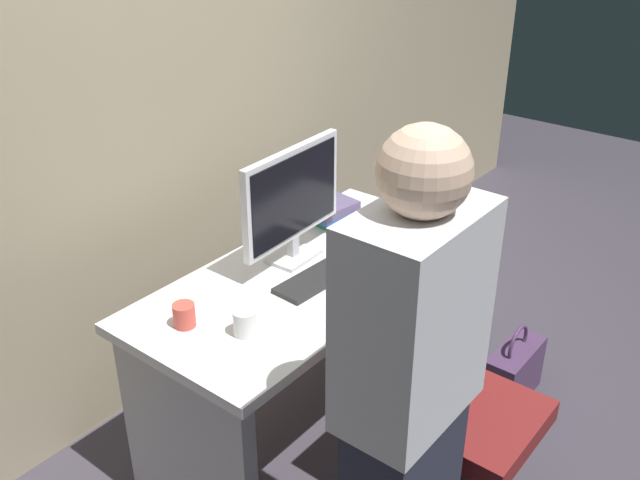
# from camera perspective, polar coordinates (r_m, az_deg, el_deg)

# --- Properties ---
(ground_plane) EXTENTS (9.00, 9.00, 0.00)m
(ground_plane) POSITION_cam_1_polar(r_m,az_deg,el_deg) (3.19, -0.73, -14.34)
(ground_plane) COLOR #3D3842
(wall_back) EXTENTS (6.40, 0.10, 3.00)m
(wall_back) POSITION_cam_1_polar(r_m,az_deg,el_deg) (2.98, -12.66, 14.72)
(wall_back) COLOR tan
(wall_back) RESTS_ON ground
(desk) EXTENTS (1.45, 0.69, 0.76)m
(desk) POSITION_cam_1_polar(r_m,az_deg,el_deg) (2.87, -0.79, -6.54)
(desk) COLOR white
(desk) RESTS_ON ground
(office_chair) EXTENTS (0.52, 0.52, 0.94)m
(office_chair) POSITION_cam_1_polar(r_m,az_deg,el_deg) (2.62, 10.67, -13.65)
(office_chair) COLOR black
(office_chair) RESTS_ON ground
(person_at_desk) EXTENTS (0.40, 0.24, 1.64)m
(person_at_desk) POSITION_cam_1_polar(r_m,az_deg,el_deg) (1.98, 6.89, -13.36)
(person_at_desk) COLOR #262838
(person_at_desk) RESTS_ON ground
(monitor) EXTENTS (0.54, 0.15, 0.46)m
(monitor) POSITION_cam_1_polar(r_m,az_deg,el_deg) (2.71, -2.18, 3.28)
(monitor) COLOR silver
(monitor) RESTS_ON desk
(keyboard) EXTENTS (0.44, 0.15, 0.02)m
(keyboard) POSITION_cam_1_polar(r_m,az_deg,el_deg) (2.70, 0.35, -2.70)
(keyboard) COLOR #262626
(keyboard) RESTS_ON desk
(mouse) EXTENTS (0.06, 0.10, 0.03)m
(mouse) POSITION_cam_1_polar(r_m,az_deg,el_deg) (2.91, 4.32, -0.21)
(mouse) COLOR white
(mouse) RESTS_ON desk
(cup_near_keyboard) EXTENTS (0.08, 0.08, 0.09)m
(cup_near_keyboard) POSITION_cam_1_polar(r_m,az_deg,el_deg) (2.38, -5.99, -6.52)
(cup_near_keyboard) COLOR white
(cup_near_keyboard) RESTS_ON desk
(cup_by_monitor) EXTENTS (0.08, 0.08, 0.08)m
(cup_by_monitor) POSITION_cam_1_polar(r_m,az_deg,el_deg) (2.45, -10.71, -5.87)
(cup_by_monitor) COLOR #D84C3F
(cup_by_monitor) RESTS_ON desk
(book_stack) EXTENTS (0.22, 0.18, 0.09)m
(book_stack) POSITION_cam_1_polar(r_m,az_deg,el_deg) (3.10, 0.97, 2.27)
(book_stack) COLOR #338C59
(book_stack) RESTS_ON desk
(handbag) EXTENTS (0.34, 0.14, 0.38)m
(handbag) POSITION_cam_1_polar(r_m,az_deg,el_deg) (3.35, 15.07, -10.06)
(handbag) COLOR #4C3356
(handbag) RESTS_ON ground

